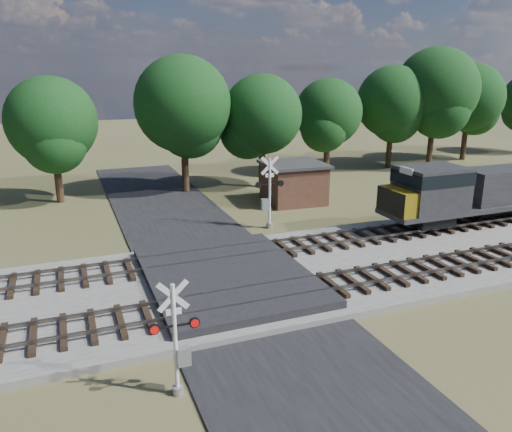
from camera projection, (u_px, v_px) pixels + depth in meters
name	position (u px, v px, depth m)	size (l,w,h in m)	color
ground	(231.00, 289.00, 22.19)	(160.00, 160.00, 0.00)	#4B502A
ballast_bed	(409.00, 253.00, 26.09)	(140.00, 10.00, 0.30)	gray
road	(231.00, 288.00, 22.18)	(7.00, 60.00, 0.08)	black
crossing_panel	(227.00, 278.00, 22.55)	(7.00, 9.00, 0.62)	#262628
track_near	(315.00, 287.00, 21.38)	(140.00, 2.60, 0.33)	black
track_far	(269.00, 249.00, 25.85)	(140.00, 2.60, 0.33)	black
crossing_signal_near	(178.00, 348.00, 14.61)	(1.50, 0.32, 3.72)	silver
crossing_signal_far	(268.00, 199.00, 30.10)	(1.80, 0.39, 4.46)	silver
equipment_shed	(294.00, 182.00, 36.19)	(4.50, 4.50, 2.91)	#41281B
treeline	(241.00, 106.00, 41.25)	(81.51, 11.82, 11.45)	black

